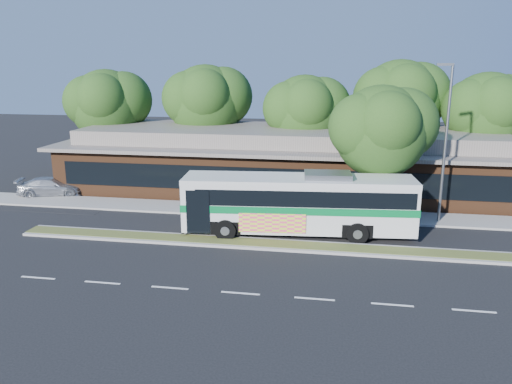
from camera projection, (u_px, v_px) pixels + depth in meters
ground at (260, 249)px, 25.04m from camera, size 120.00×120.00×0.00m
median_strip at (262, 244)px, 25.59m from camera, size 26.00×1.10×0.15m
sidewalk at (276, 212)px, 31.13m from camera, size 44.00×2.60×0.12m
parking_lot at (45, 187)px, 37.50m from camera, size 14.00×12.00×0.01m
plaza_building at (288, 160)px, 36.90m from camera, size 33.20×11.20×4.45m
lamp_post at (445, 140)px, 27.99m from camera, size 0.93×0.18×9.07m
tree_bg_a at (112, 104)px, 40.38m from camera, size 6.47×5.80×8.63m
tree_bg_b at (212, 101)px, 39.97m from camera, size 6.69×6.00×9.00m
tree_bg_c at (310, 110)px, 37.85m from camera, size 6.24×5.60×8.26m
tree_bg_d at (405, 99)px, 37.47m from camera, size 6.91×6.20×9.37m
tree_bg_e at (492, 111)px, 35.71m from camera, size 6.47×5.80×8.50m
transit_bus at (299, 200)px, 26.81m from camera, size 12.53×3.76×3.47m
sedan at (51, 187)px, 35.03m from camera, size 4.79×2.99×1.30m
sidewalk_tree at (387, 129)px, 28.45m from camera, size 5.92×5.31×7.92m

